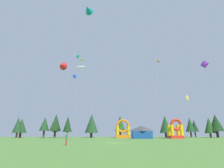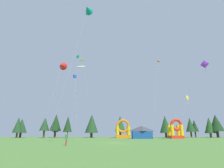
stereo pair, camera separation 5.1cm
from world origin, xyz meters
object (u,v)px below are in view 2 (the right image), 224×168
kite_lime_parafoil (82,60)px  kite_cyan_parafoil (78,57)px  inflatable_orange_dome (176,131)px  festival_tent (142,132)px  kite_red_delta (62,65)px  kite_white_parafoil (81,67)px  kite_teal_delta (88,10)px  kite_yellow_diamond (188,98)px  inflatable_red_slide (123,131)px  kite_orange_parafoil (158,61)px  kite_purple_diamond (204,65)px  kite_blue_box (75,76)px  person_far_side (66,138)px

kite_lime_parafoil → kite_cyan_parafoil: size_ratio=1.13×
inflatable_orange_dome → festival_tent: (-12.10, -2.53, -0.50)m
kite_red_delta → kite_white_parafoil: kite_white_parafoil is taller
kite_teal_delta → kite_red_delta: (-9.09, 20.23, -2.73)m
kite_yellow_diamond → inflatable_red_slide: bearing=120.5°
kite_orange_parafoil → inflatable_orange_dome: 24.28m
kite_lime_parafoil → kite_yellow_diamond: size_ratio=2.47×
kite_purple_diamond → festival_tent: kite_purple_diamond is taller
kite_lime_parafoil → inflatable_orange_dome: bearing=6.2°
kite_orange_parafoil → inflatable_red_slide: size_ratio=3.79×
kite_red_delta → kite_yellow_diamond: size_ratio=1.96×
kite_lime_parafoil → kite_white_parafoil: bearing=-92.0°
kite_teal_delta → kite_orange_parafoil: 35.42m
kite_white_parafoil → inflatable_orange_dome: (32.41, 5.38, -20.66)m
kite_orange_parafoil → kite_purple_diamond: 23.05m
kite_purple_diamond → inflatable_red_slide: bearing=113.2°
kite_teal_delta → festival_tent: size_ratio=3.73×
kite_white_parafoil → kite_yellow_diamond: bearing=-22.9°
kite_red_delta → kite_lime_parafoil: (3.88, 10.94, 6.40)m
festival_tent → kite_orange_parafoil: bearing=-31.9°
kite_lime_parafoil → kite_yellow_diamond: (29.39, -14.34, -16.18)m
kite_lime_parafoil → inflatable_orange_dome: kite_lime_parafoil is taller
inflatable_orange_dome → kite_orange_parafoil: bearing=-134.4°
kite_lime_parafoil → kite_orange_parafoil: bearing=-6.0°
kite_red_delta → inflatable_orange_dome: size_ratio=3.26×
kite_cyan_parafoil → inflatable_orange_dome: (32.15, 13.38, -20.75)m
kite_yellow_diamond → inflatable_orange_dome: 19.69m
kite_teal_delta → inflatable_orange_dome: size_ratio=3.62×
kite_cyan_parafoil → inflatable_red_slide: size_ratio=3.51×
kite_white_parafoil → inflatable_red_slide: 28.29m
festival_tent → kite_yellow_diamond: bearing=-59.2°
kite_blue_box → kite_white_parafoil: kite_white_parafoil is taller
kite_white_parafoil → person_far_side: size_ratio=13.70×
kite_blue_box → inflatable_red_slide: size_ratio=2.58×
kite_white_parafoil → inflatable_red_slide: bearing=38.8°
kite_blue_box → inflatable_red_slide: 29.46m
kite_cyan_parafoil → person_far_side: 31.27m
kite_lime_parafoil → festival_tent: 31.76m
inflatable_red_slide → kite_red_delta: bearing=-131.7°
festival_tent → kite_purple_diamond: bearing=-69.5°
kite_lime_parafoil → kite_purple_diamond: kite_lime_parafoil is taller
kite_orange_parafoil → kite_white_parafoil: kite_orange_parafoil is taller
kite_purple_diamond → inflatable_orange_dome: kite_purple_diamond is taller
kite_cyan_parafoil → kite_blue_box: kite_cyan_parafoil is taller
kite_orange_parafoil → person_far_side: size_ratio=14.86×
kite_teal_delta → kite_white_parafoil: bearing=100.2°
kite_red_delta → kite_yellow_diamond: (33.27, -3.41, -9.78)m
inflatable_orange_dome → inflatable_red_slide: 18.63m
kite_purple_diamond → inflatable_orange_dome: (2.94, 27.02, -13.17)m
kite_blue_box → kite_white_parafoil: size_ratio=0.74×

